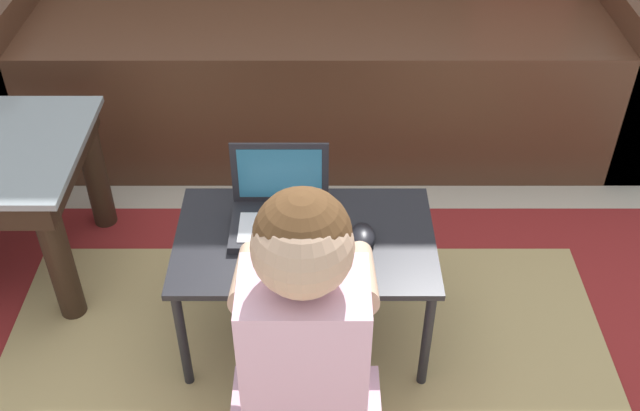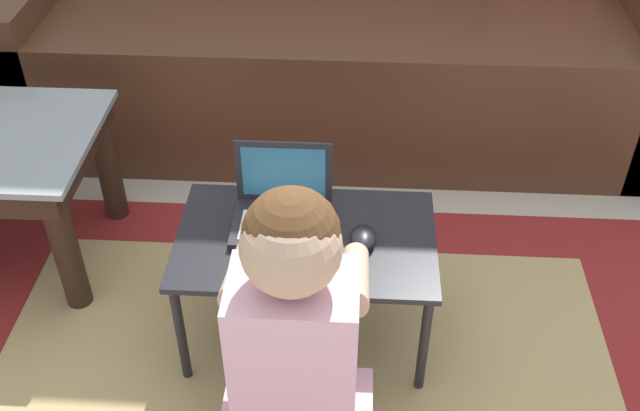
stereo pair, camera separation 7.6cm
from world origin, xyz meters
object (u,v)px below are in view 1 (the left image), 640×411
at_px(laptop_desk, 307,248).
at_px(computer_mouse, 364,236).
at_px(person_seated, 306,357).
at_px(laptop, 282,213).
at_px(couch, 325,42).

bearing_deg(laptop_desk, computer_mouse, -5.40).
bearing_deg(computer_mouse, person_seated, -109.69).
bearing_deg(laptop, couch, 84.20).
height_order(laptop_desk, computer_mouse, computer_mouse).
bearing_deg(laptop, laptop_desk, -39.57).
xyz_separation_m(couch, laptop, (-0.11, -1.06, 0.08)).
height_order(couch, person_seated, couch).
bearing_deg(person_seated, laptop, 98.90).
bearing_deg(laptop, person_seated, -81.10).
bearing_deg(couch, computer_mouse, -85.33).
height_order(computer_mouse, person_seated, person_seated).
height_order(laptop_desk, person_seated, person_seated).
distance_m(laptop_desk, computer_mouse, 0.15).
distance_m(laptop_desk, laptop, 0.11).
bearing_deg(couch, laptop_desk, -92.38).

